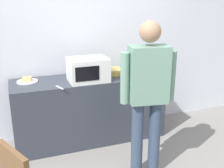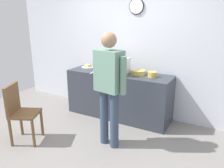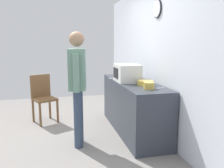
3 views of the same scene
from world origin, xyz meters
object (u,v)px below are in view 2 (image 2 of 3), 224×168
(cereal_bowl, at_px, (139,72))
(fork_utensil, at_px, (92,73))
(sandwich_plate, at_px, (88,66))
(salad_bowl, at_px, (152,74))
(person_standing, at_px, (109,82))
(spoon_utensil, at_px, (156,75))
(wooden_chair, at_px, (20,110))
(microwave, at_px, (114,66))

(cereal_bowl, height_order, fork_utensil, cereal_bowl)
(sandwich_plate, height_order, salad_bowl, salad_bowl)
(person_standing, bearing_deg, cereal_bowl, 88.85)
(spoon_utensil, bearing_deg, person_standing, -105.17)
(sandwich_plate, bearing_deg, wooden_chair, -94.25)
(microwave, height_order, wooden_chair, microwave)
(spoon_utensil, xyz_separation_m, wooden_chair, (-1.60, -1.76, -0.38))
(cereal_bowl, xyz_separation_m, wooden_chair, (-1.30, -1.64, -0.41))
(person_standing, bearing_deg, wooden_chair, -155.83)
(spoon_utensil, bearing_deg, cereal_bowl, -159.18)
(microwave, height_order, spoon_utensil, microwave)
(cereal_bowl, distance_m, spoon_utensil, 0.32)
(cereal_bowl, xyz_separation_m, fork_utensil, (-0.82, -0.33, -0.04))
(fork_utensil, distance_m, wooden_chair, 1.44)
(sandwich_plate, xyz_separation_m, person_standing, (1.15, -1.11, 0.10))
(sandwich_plate, distance_m, cereal_bowl, 1.18)
(salad_bowl, bearing_deg, spoon_utensil, 85.21)
(cereal_bowl, bearing_deg, person_standing, -91.15)
(sandwich_plate, bearing_deg, salad_bowl, -3.69)
(microwave, xyz_separation_m, cereal_bowl, (0.42, 0.17, -0.11))
(salad_bowl, relative_size, wooden_chair, 0.17)
(fork_utensil, bearing_deg, microwave, 22.09)
(salad_bowl, bearing_deg, microwave, -170.62)
(fork_utensil, bearing_deg, salad_bowl, 14.14)
(person_standing, bearing_deg, salad_bowl, 73.19)
(cereal_bowl, xyz_separation_m, person_standing, (-0.02, -1.07, 0.08))
(wooden_chair, bearing_deg, spoon_utensil, 47.70)
(cereal_bowl, height_order, spoon_utensil, cereal_bowl)
(microwave, xyz_separation_m, spoon_utensil, (0.72, 0.29, -0.15))
(microwave, height_order, sandwich_plate, microwave)
(fork_utensil, bearing_deg, spoon_utensil, 21.72)
(sandwich_plate, height_order, fork_utensil, sandwich_plate)
(microwave, bearing_deg, salad_bowl, 9.38)
(cereal_bowl, bearing_deg, wooden_chair, -128.34)
(salad_bowl, xyz_separation_m, cereal_bowl, (-0.29, 0.05, -0.01))
(salad_bowl, relative_size, cereal_bowl, 0.63)
(spoon_utensil, relative_size, person_standing, 0.10)
(wooden_chair, bearing_deg, fork_utensil, 70.06)
(microwave, bearing_deg, sandwich_plate, 164.27)
(person_standing, bearing_deg, microwave, 114.12)
(wooden_chair, bearing_deg, microwave, 59.26)
(sandwich_plate, bearing_deg, cereal_bowl, -1.96)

